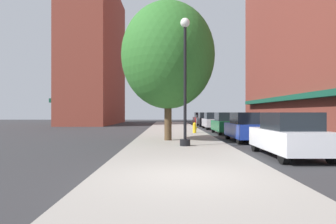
# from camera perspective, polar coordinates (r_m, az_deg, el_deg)

# --- Properties ---
(ground_plane) EXTENTS (90.00, 90.00, 0.00)m
(ground_plane) POSITION_cam_1_polar(r_m,az_deg,el_deg) (25.89, 10.29, -3.75)
(ground_plane) COLOR #2D2D30
(sidewalk_slab) EXTENTS (4.80, 50.00, 0.12)m
(sidewalk_slab) POSITION_cam_1_polar(r_m,az_deg,el_deg) (26.49, 1.34, -3.54)
(sidewalk_slab) COLOR gray
(sidewalk_slab) RESTS_ON ground
(building_far_background) EXTENTS (6.80, 18.00, 19.52)m
(building_far_background) POSITION_cam_1_polar(r_m,az_deg,el_deg) (46.38, -13.04, 9.96)
(building_far_background) COLOR brown
(building_far_background) RESTS_ON ground
(lamppost) EXTENTS (0.48, 0.48, 5.90)m
(lamppost) POSITION_cam_1_polar(r_m,az_deg,el_deg) (14.26, 3.45, 6.13)
(lamppost) COLOR black
(lamppost) RESTS_ON sidewalk_slab
(fire_hydrant) EXTENTS (0.33, 0.26, 0.79)m
(fire_hydrant) POSITION_cam_1_polar(r_m,az_deg,el_deg) (23.10, 5.23, -2.91)
(fire_hydrant) COLOR gold
(fire_hydrant) RESTS_ON sidewalk_slab
(parking_meter_near) EXTENTS (0.14, 0.09, 1.31)m
(parking_meter_near) POSITION_cam_1_polar(r_m,az_deg,el_deg) (27.54, 5.58, -1.56)
(parking_meter_near) COLOR slate
(parking_meter_near) RESTS_ON sidewalk_slab
(tree_near) EXTENTS (5.16, 5.16, 7.68)m
(tree_near) POSITION_cam_1_polar(r_m,az_deg,el_deg) (17.33, 0.27, 10.44)
(tree_near) COLOR #4C3823
(tree_near) RESTS_ON sidewalk_slab
(car_white) EXTENTS (1.80, 4.30, 1.66)m
(car_white) POSITION_cam_1_polar(r_m,az_deg,el_deg) (12.28, 21.79, -4.05)
(car_white) COLOR black
(car_white) RESTS_ON ground
(car_blue) EXTENTS (1.80, 4.30, 1.66)m
(car_blue) POSITION_cam_1_polar(r_m,az_deg,el_deg) (18.07, 14.69, -2.78)
(car_blue) COLOR black
(car_blue) RESTS_ON ground
(car_green) EXTENTS (1.80, 4.30, 1.66)m
(car_green) POSITION_cam_1_polar(r_m,az_deg,el_deg) (24.07, 11.04, -2.10)
(car_green) COLOR black
(car_green) RESTS_ON ground
(car_silver) EXTENTS (1.80, 4.30, 1.66)m
(car_silver) POSITION_cam_1_polar(r_m,az_deg,el_deg) (30.94, 8.63, -1.65)
(car_silver) COLOR black
(car_silver) RESTS_ON ground
(car_black) EXTENTS (1.80, 4.30, 1.66)m
(car_black) POSITION_cam_1_polar(r_m,az_deg,el_deg) (37.04, 7.24, -1.39)
(car_black) COLOR black
(car_black) RESTS_ON ground
(car_red) EXTENTS (1.80, 4.30, 1.66)m
(car_red) POSITION_cam_1_polar(r_m,az_deg,el_deg) (42.79, 6.30, -1.22)
(car_red) COLOR black
(car_red) RESTS_ON ground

